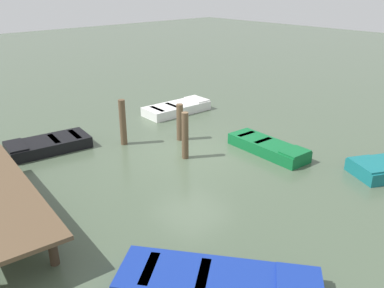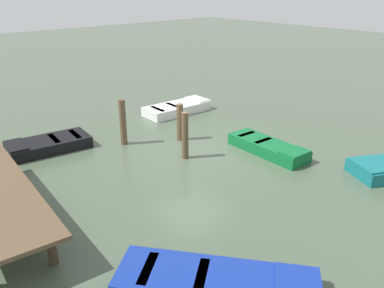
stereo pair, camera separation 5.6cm
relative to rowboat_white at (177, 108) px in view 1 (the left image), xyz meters
The scene contains 8 objects.
ground_plane 4.76m from the rowboat_white, 146.14° to the left, with size 80.00×80.00×0.00m, color #475642.
rowboat_white is the anchor object (origin of this frame).
rowboat_green 5.77m from the rowboat_white, behind, with size 3.08×1.21×0.46m.
rowboat_blue 11.64m from the rowboat_white, 143.89° to the left, with size 3.89×3.40×0.46m.
rowboat_black 6.32m from the rowboat_white, 92.50° to the left, with size 1.69×2.96×0.46m.
mooring_piling_far_left 4.33m from the rowboat_white, 112.22° to the left, with size 0.24×0.24×1.72m, color brown.
mooring_piling_near_left 3.45m from the rowboat_white, 141.63° to the left, with size 0.25×0.25×1.41m, color brown.
mooring_piling_mid_left 5.17m from the rowboat_white, 142.90° to the left, with size 0.23×0.23×1.64m, color brown.
Camera 1 is at (-9.65, 8.74, 5.69)m, focal length 37.50 mm.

